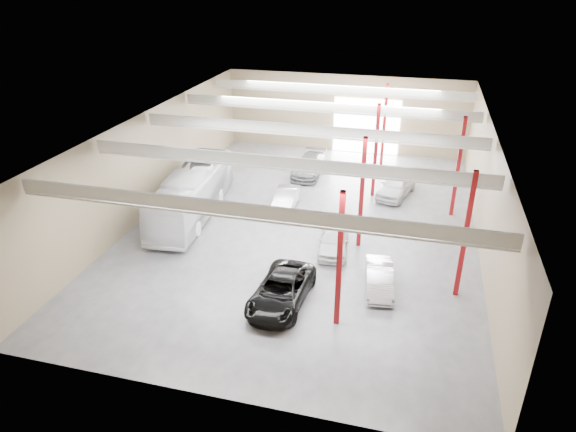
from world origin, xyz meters
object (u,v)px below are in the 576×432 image
at_px(car_row_b, 286,199).
at_px(coach_bus, 193,193).
at_px(car_row_a, 334,239).
at_px(car_row_c, 309,166).
at_px(car_right_near, 379,278).
at_px(black_sedan, 281,291).
at_px(car_right_far, 396,185).

bearing_deg(car_row_b, coach_bus, -159.19).
height_order(coach_bus, car_row_b, coach_bus).
xyz_separation_m(car_row_a, car_row_c, (-4.17, 12.00, 0.04)).
height_order(car_row_a, car_right_near, car_row_a).
xyz_separation_m(coach_bus, black_sedan, (8.68, -8.62, -0.87)).
height_order(car_row_a, car_row_b, car_row_a).
bearing_deg(black_sedan, car_right_far, 76.26).
relative_size(black_sedan, car_row_c, 1.01).
relative_size(car_row_c, car_right_near, 1.33).
distance_m(coach_bus, car_right_far, 15.12).
bearing_deg(black_sedan, car_row_a, 78.32).
bearing_deg(car_right_near, car_row_a, 123.68).
bearing_deg(car_right_near, car_right_far, 82.20).
bearing_deg(car_right_near, black_sedan, -159.22).
distance_m(black_sedan, car_right_near, 5.39).
relative_size(coach_bus, car_row_a, 2.69).
height_order(car_row_b, car_right_near, car_row_b).
xyz_separation_m(coach_bus, car_right_near, (13.42, -6.04, -0.96)).
distance_m(car_row_b, car_right_near, 11.50).
height_order(car_row_c, car_right_far, car_right_far).
bearing_deg(coach_bus, car_row_a, -19.41).
distance_m(black_sedan, car_row_c, 18.28).
bearing_deg(car_row_a, coach_bus, 159.40).
bearing_deg(car_right_far, car_row_c, 175.28).
xyz_separation_m(car_row_a, car_right_far, (3.11, 9.43, 0.09)).
bearing_deg(car_right_far, car_row_b, -135.85).
xyz_separation_m(car_row_b, car_right_far, (7.50, 4.23, 0.15)).
relative_size(car_row_b, car_row_c, 0.77).
relative_size(coach_bus, car_right_far, 2.38).
distance_m(car_row_a, car_right_far, 9.93).
distance_m(car_row_b, car_right_far, 8.61).
distance_m(car_row_c, car_right_near, 17.14).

